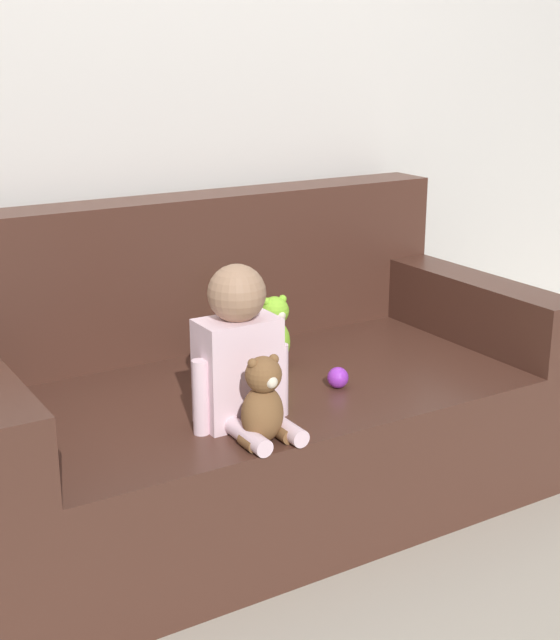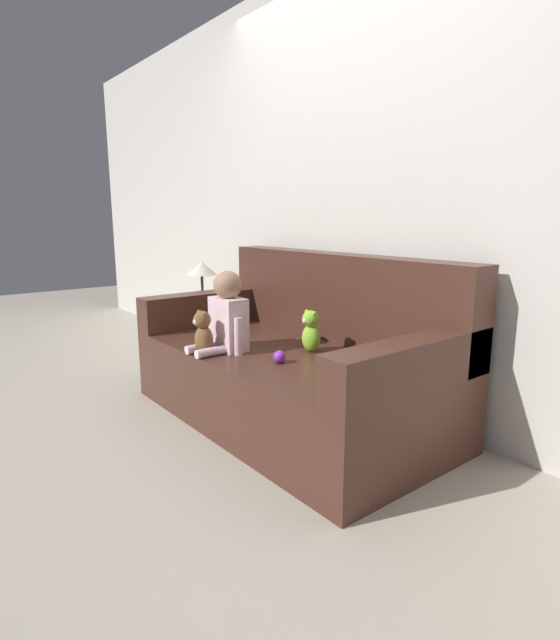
{
  "view_description": "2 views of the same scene",
  "coord_description": "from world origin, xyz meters",
  "px_view_note": "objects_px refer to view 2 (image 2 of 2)",
  "views": [
    {
      "loc": [
        -1.25,
        -2.19,
        1.37
      ],
      "look_at": [
        0.04,
        -0.09,
        0.61
      ],
      "focal_mm": 50.0,
      "sensor_mm": 36.0,
      "label": 1
    },
    {
      "loc": [
        2.05,
        -1.66,
        1.13
      ],
      "look_at": [
        -0.04,
        -0.02,
        0.57
      ],
      "focal_mm": 28.0,
      "sensor_mm": 36.0,
      "label": 2
    }
  ],
  "objects_px": {
    "plush_toy_side": "(311,331)",
    "side_table": "(202,292)",
    "toy_ball": "(279,357)",
    "couch": "(296,365)",
    "teddy_bear_brown": "(203,334)",
    "person_baby": "(227,315)"
  },
  "relations": [
    {
      "from": "plush_toy_side",
      "to": "side_table",
      "type": "height_order",
      "value": "side_table"
    },
    {
      "from": "plush_toy_side",
      "to": "toy_ball",
      "type": "relative_size",
      "value": 3.61
    },
    {
      "from": "couch",
      "to": "side_table",
      "type": "xyz_separation_m",
      "value": [
        -1.16,
        0.07,
        0.27
      ]
    },
    {
      "from": "plush_toy_side",
      "to": "couch",
      "type": "bearing_deg",
      "value": -179.44
    },
    {
      "from": "teddy_bear_brown",
      "to": "toy_ball",
      "type": "relative_size",
      "value": 3.7
    },
    {
      "from": "toy_ball",
      "to": "side_table",
      "type": "bearing_deg",
      "value": 166.25
    },
    {
      "from": "toy_ball",
      "to": "teddy_bear_brown",
      "type": "bearing_deg",
      "value": -150.79
    },
    {
      "from": "teddy_bear_brown",
      "to": "side_table",
      "type": "height_order",
      "value": "side_table"
    },
    {
      "from": "couch",
      "to": "teddy_bear_brown",
      "type": "distance_m",
      "value": 0.56
    },
    {
      "from": "plush_toy_side",
      "to": "toy_ball",
      "type": "height_order",
      "value": "plush_toy_side"
    },
    {
      "from": "person_baby",
      "to": "side_table",
      "type": "distance_m",
      "value": 1.04
    },
    {
      "from": "plush_toy_side",
      "to": "toy_ball",
      "type": "xyz_separation_m",
      "value": [
        0.06,
        -0.26,
        -0.08
      ]
    },
    {
      "from": "plush_toy_side",
      "to": "side_table",
      "type": "xyz_separation_m",
      "value": [
        -1.27,
        0.06,
        0.05
      ]
    },
    {
      "from": "teddy_bear_brown",
      "to": "toy_ball",
      "type": "bearing_deg",
      "value": 29.21
    },
    {
      "from": "toy_ball",
      "to": "couch",
      "type": "bearing_deg",
      "value": 124.22
    },
    {
      "from": "person_baby",
      "to": "toy_ball",
      "type": "relative_size",
      "value": 6.87
    },
    {
      "from": "person_baby",
      "to": "plush_toy_side",
      "type": "bearing_deg",
      "value": 47.34
    },
    {
      "from": "teddy_bear_brown",
      "to": "toy_ball",
      "type": "distance_m",
      "value": 0.44
    },
    {
      "from": "side_table",
      "to": "teddy_bear_brown",
      "type": "bearing_deg",
      "value": -29.45
    },
    {
      "from": "couch",
      "to": "toy_ball",
      "type": "relative_size",
      "value": 28.93
    },
    {
      "from": "person_baby",
      "to": "toy_ball",
      "type": "distance_m",
      "value": 0.41
    },
    {
      "from": "couch",
      "to": "person_baby",
      "type": "xyz_separation_m",
      "value": [
        -0.19,
        -0.33,
        0.3
      ]
    }
  ]
}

